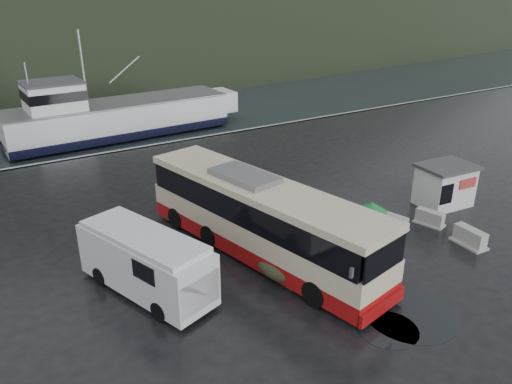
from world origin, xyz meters
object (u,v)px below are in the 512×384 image
dome_tent (281,274)px  fishing_trawler (120,121)px  coach_bus (261,254)px  jersey_barrier_c (468,245)px  waste_bin_left (292,282)px  waste_bin_right (369,230)px  white_van (148,290)px  jersey_barrier_b (393,228)px  ticket_kiosk (442,204)px  jersey_barrier_a (429,224)px

dome_tent → fishing_trawler: (1.75, 29.42, 0.00)m
dome_tent → coach_bus: bearing=85.1°
dome_tent → jersey_barrier_c: (9.38, -2.53, 0.00)m
waste_bin_left → jersey_barrier_c: waste_bin_left is taller
waste_bin_right → jersey_barrier_c: bearing=-50.3°
white_van → dome_tent: size_ratio=2.30×
coach_bus → jersey_barrier_b: size_ratio=9.00×
waste_bin_left → jersey_barrier_b: (7.40, 1.37, 0.00)m
coach_bus → ticket_kiosk: bearing=-15.3°
coach_bus → dome_tent: 2.02m
dome_tent → waste_bin_right: bearing=10.4°
jersey_barrier_a → fishing_trawler: 30.40m
jersey_barrier_c → dome_tent: bearing=164.9°
jersey_barrier_c → fishing_trawler: fishing_trawler is taller
jersey_barrier_b → jersey_barrier_c: bearing=-59.2°
white_van → ticket_kiosk: 17.57m
coach_bus → jersey_barrier_a: size_ratio=8.66×
waste_bin_left → waste_bin_right: bearing=16.9°
white_van → jersey_barrier_c: size_ratio=3.73×
coach_bus → waste_bin_left: bearing=-104.0°
white_van → coach_bus: bearing=-17.3°
white_van → ticket_kiosk: size_ratio=2.09×
coach_bus → dome_tent: (-0.17, -2.01, 0.00)m
fishing_trawler → waste_bin_right: bearing=-83.4°
coach_bus → jersey_barrier_c: (9.20, -4.54, 0.00)m
coach_bus → fishing_trawler: size_ratio=0.57×
waste_bin_right → jersey_barrier_a: size_ratio=1.01×
jersey_barrier_a → jersey_barrier_b: (-1.98, 0.62, 0.00)m
waste_bin_right → jersey_barrier_a: bearing=-19.9°
waste_bin_left → waste_bin_right: waste_bin_right is taller
ticket_kiosk → jersey_barrier_a: size_ratio=2.00×
waste_bin_right → white_van: bearing=176.8°
ticket_kiosk → fishing_trawler: fishing_trawler is taller
ticket_kiosk → jersey_barrier_b: ticket_kiosk is taller
white_van → fishing_trawler: (7.21, 27.60, 0.00)m
waste_bin_left → dome_tent: size_ratio=0.51×
waste_bin_right → fishing_trawler: fishing_trawler is taller
coach_bus → jersey_barrier_a: coach_bus is taller
jersey_barrier_c → white_van: bearing=163.6°
dome_tent → ticket_kiosk: size_ratio=0.91×
coach_bus → ticket_kiosk: size_ratio=4.34×
coach_bus → fishing_trawler: 27.46m
ticket_kiosk → jersey_barrier_a: bearing=-148.1°
white_van → ticket_kiosk: white_van is taller
ticket_kiosk → jersey_barrier_b: size_ratio=2.08×
white_van → waste_bin_right: size_ratio=4.12×
jersey_barrier_a → white_van: bearing=173.1°
jersey_barrier_b → fishing_trawler: fishing_trawler is taller
jersey_barrier_c → waste_bin_left: bearing=169.0°
coach_bus → waste_bin_right: (6.14, -0.85, 0.00)m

